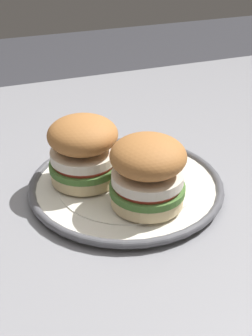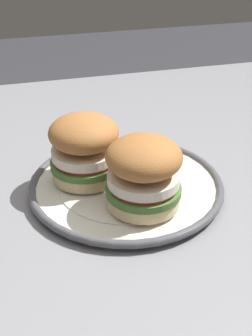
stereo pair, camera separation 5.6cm
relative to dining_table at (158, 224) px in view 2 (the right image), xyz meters
name	(u,v)px [view 2 (the right image)]	position (x,y,z in m)	size (l,w,h in m)	color
dining_table	(158,224)	(0.00, 0.00, 0.00)	(1.29, 0.99, 0.77)	gray
dinner_plate	(126,185)	(0.07, 0.03, 0.11)	(0.29, 0.29, 0.02)	silver
sandwich_half_left	(144,172)	(0.06, 0.09, 0.17)	(0.14, 0.14, 0.10)	beige
sandwich_half_right	(84,146)	(0.12, 0.00, 0.17)	(0.13, 0.13, 0.10)	beige
orange_peel_curled	(164,163)	(-0.01, 0.00, 0.12)	(0.06, 0.06, 0.01)	orange
orange_peel_strip_long	(133,159)	(0.04, -0.02, 0.12)	(0.08, 0.04, 0.01)	orange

